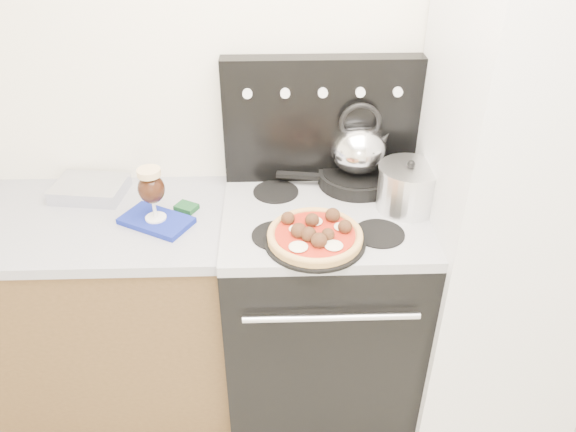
{
  "coord_description": "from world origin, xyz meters",
  "views": [
    {
      "loc": [
        -0.11,
        -0.58,
        2.06
      ],
      "look_at": [
        -0.06,
        1.05,
        0.99
      ],
      "focal_mm": 35.0,
      "sensor_mm": 36.0,
      "label": 1
    }
  ],
  "objects_px": {
    "oven_mitt": "(156,221)",
    "skillet": "(356,178)",
    "fridge": "(513,206)",
    "base_cabinet": "(58,311)",
    "pizza_pan": "(315,241)",
    "tea_kettle": "(359,144)",
    "stove_body": "(320,308)",
    "pizza": "(315,234)",
    "beer_glass": "(152,194)",
    "stock_pot": "(408,189)"
  },
  "relations": [
    {
      "from": "base_cabinet",
      "to": "skillet",
      "type": "distance_m",
      "value": 1.36
    },
    {
      "from": "stove_body",
      "to": "pizza",
      "type": "xyz_separation_m",
      "value": [
        -0.05,
        -0.19,
        0.51
      ]
    },
    {
      "from": "beer_glass",
      "to": "tea_kettle",
      "type": "height_order",
      "value": "tea_kettle"
    },
    {
      "from": "oven_mitt",
      "to": "skillet",
      "type": "distance_m",
      "value": 0.8
    },
    {
      "from": "pizza",
      "to": "skillet",
      "type": "distance_m",
      "value": 0.44
    },
    {
      "from": "base_cabinet",
      "to": "stock_pot",
      "type": "bearing_deg",
      "value": -0.07
    },
    {
      "from": "oven_mitt",
      "to": "pizza_pan",
      "type": "height_order",
      "value": "pizza_pan"
    },
    {
      "from": "skillet",
      "to": "stock_pot",
      "type": "bearing_deg",
      "value": -48.18
    },
    {
      "from": "pizza",
      "to": "tea_kettle",
      "type": "bearing_deg",
      "value": 63.86
    },
    {
      "from": "tea_kettle",
      "to": "fridge",
      "type": "bearing_deg",
      "value": -11.27
    },
    {
      "from": "stove_body",
      "to": "pizza",
      "type": "bearing_deg",
      "value": -104.88
    },
    {
      "from": "fridge",
      "to": "tea_kettle",
      "type": "bearing_deg",
      "value": 157.26
    },
    {
      "from": "stove_body",
      "to": "pizza_pan",
      "type": "height_order",
      "value": "pizza_pan"
    },
    {
      "from": "base_cabinet",
      "to": "beer_glass",
      "type": "distance_m",
      "value": 0.77
    },
    {
      "from": "fridge",
      "to": "oven_mitt",
      "type": "bearing_deg",
      "value": -179.98
    },
    {
      "from": "stove_body",
      "to": "stock_pot",
      "type": "distance_m",
      "value": 0.64
    },
    {
      "from": "pizza_pan",
      "to": "skillet",
      "type": "relative_size",
      "value": 1.16
    },
    {
      "from": "pizza",
      "to": "skillet",
      "type": "relative_size",
      "value": 1.08
    },
    {
      "from": "oven_mitt",
      "to": "skillet",
      "type": "relative_size",
      "value": 0.84
    },
    {
      "from": "beer_glass",
      "to": "pizza",
      "type": "bearing_deg",
      "value": -15.92
    },
    {
      "from": "stock_pot",
      "to": "base_cabinet",
      "type": "bearing_deg",
      "value": 179.93
    },
    {
      "from": "base_cabinet",
      "to": "pizza_pan",
      "type": "relative_size",
      "value": 4.11
    },
    {
      "from": "fridge",
      "to": "skillet",
      "type": "height_order",
      "value": "fridge"
    },
    {
      "from": "base_cabinet",
      "to": "skillet",
      "type": "relative_size",
      "value": 4.77
    },
    {
      "from": "beer_glass",
      "to": "stock_pot",
      "type": "bearing_deg",
      "value": 2.99
    },
    {
      "from": "beer_glass",
      "to": "skillet",
      "type": "relative_size",
      "value": 0.69
    },
    {
      "from": "beer_glass",
      "to": "pizza_pan",
      "type": "distance_m",
      "value": 0.6
    },
    {
      "from": "fridge",
      "to": "tea_kettle",
      "type": "height_order",
      "value": "fridge"
    },
    {
      "from": "beer_glass",
      "to": "tea_kettle",
      "type": "xyz_separation_m",
      "value": [
        0.77,
        0.23,
        0.07
      ]
    },
    {
      "from": "stove_body",
      "to": "skillet",
      "type": "relative_size",
      "value": 2.89
    },
    {
      "from": "base_cabinet",
      "to": "tea_kettle",
      "type": "distance_m",
      "value": 1.43
    },
    {
      "from": "stove_body",
      "to": "skillet",
      "type": "distance_m",
      "value": 0.57
    },
    {
      "from": "fridge",
      "to": "skillet",
      "type": "bearing_deg",
      "value": 157.26
    },
    {
      "from": "oven_mitt",
      "to": "beer_glass",
      "type": "distance_m",
      "value": 0.12
    },
    {
      "from": "pizza_pan",
      "to": "tea_kettle",
      "type": "bearing_deg",
      "value": 63.86
    },
    {
      "from": "pizza",
      "to": "tea_kettle",
      "type": "xyz_separation_m",
      "value": [
        0.19,
        0.4,
        0.14
      ]
    },
    {
      "from": "pizza_pan",
      "to": "tea_kettle",
      "type": "distance_m",
      "value": 0.47
    },
    {
      "from": "stock_pot",
      "to": "skillet",
      "type": "bearing_deg",
      "value": 131.82
    },
    {
      "from": "base_cabinet",
      "to": "fridge",
      "type": "distance_m",
      "value": 1.88
    },
    {
      "from": "base_cabinet",
      "to": "pizza_pan",
      "type": "xyz_separation_m",
      "value": [
        1.05,
        -0.21,
        0.5
      ]
    },
    {
      "from": "pizza_pan",
      "to": "stock_pot",
      "type": "height_order",
      "value": "stock_pot"
    },
    {
      "from": "stove_body",
      "to": "pizza_pan",
      "type": "relative_size",
      "value": 2.49
    },
    {
      "from": "stove_body",
      "to": "fridge",
      "type": "height_order",
      "value": "fridge"
    },
    {
      "from": "base_cabinet",
      "to": "tea_kettle",
      "type": "height_order",
      "value": "tea_kettle"
    },
    {
      "from": "pizza",
      "to": "stock_pot",
      "type": "relative_size",
      "value": 1.47
    },
    {
      "from": "pizza",
      "to": "pizza_pan",
      "type": "bearing_deg",
      "value": 90.0
    },
    {
      "from": "stove_body",
      "to": "beer_glass",
      "type": "relative_size",
      "value": 4.22
    },
    {
      "from": "base_cabinet",
      "to": "stock_pot",
      "type": "relative_size",
      "value": 6.5
    },
    {
      "from": "beer_glass",
      "to": "tea_kettle",
      "type": "bearing_deg",
      "value": 16.89
    },
    {
      "from": "skillet",
      "to": "stock_pot",
      "type": "distance_m",
      "value": 0.25
    }
  ]
}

